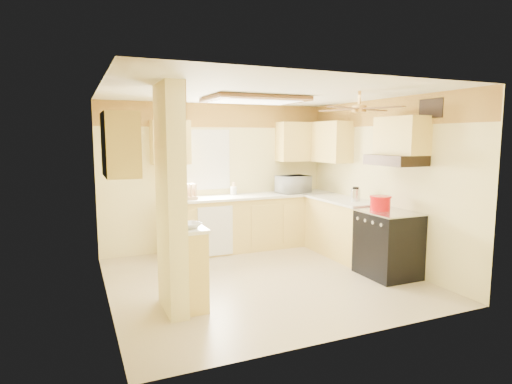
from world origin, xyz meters
name	(u,v)px	position (x,y,z in m)	size (l,w,h in m)	color
floor	(262,279)	(0.00, 0.00, 0.00)	(4.00, 4.00, 0.00)	tan
ceiling	(263,93)	(0.00, 0.00, 2.50)	(4.00, 4.00, 0.00)	white
wall_back	(218,177)	(0.00, 1.90, 1.25)	(4.00, 4.00, 0.00)	#EEDE91
wall_front	(347,211)	(0.00, -1.90, 1.25)	(4.00, 4.00, 0.00)	#EEDE91
wall_left	(104,197)	(-2.00, 0.00, 1.25)	(3.80, 3.80, 0.00)	#EEDE91
wall_right	(383,182)	(2.00, 0.00, 1.25)	(3.80, 3.80, 0.00)	#EEDE91
wallpaper_border	(217,115)	(0.00, 1.88, 2.30)	(4.00, 0.02, 0.40)	gold
partition_column	(171,200)	(-1.35, -0.55, 1.25)	(0.20, 0.70, 2.50)	#EEDE91
partition_ledge	(192,269)	(-1.13, -0.55, 0.45)	(0.25, 0.55, 0.90)	#D9B856
ledge_top	(191,228)	(-1.13, -0.55, 0.92)	(0.28, 0.58, 0.04)	white
lower_cabinets_back	(251,223)	(0.50, 1.60, 0.45)	(3.00, 0.60, 0.90)	#D9B856
lower_cabinets_right	(342,228)	(1.70, 0.60, 0.45)	(0.60, 1.40, 0.90)	#D9B856
countertop_back	(251,196)	(0.50, 1.59, 0.92)	(3.04, 0.64, 0.04)	white
countertop_right	(342,200)	(1.69, 0.60, 0.92)	(0.64, 1.44, 0.04)	white
dishwasher_panel	(216,231)	(-0.25, 1.29, 0.43)	(0.58, 0.02, 0.80)	white
window	(204,160)	(-0.25, 1.89, 1.55)	(0.92, 0.02, 1.02)	white
upper_cab_back_left	(170,142)	(-0.85, 1.72, 1.85)	(0.60, 0.35, 0.70)	#D9B856
upper_cab_back_right	(301,142)	(1.55, 1.72, 1.85)	(0.90, 0.35, 0.70)	#D9B856
upper_cab_right	(328,142)	(1.82, 1.25, 1.85)	(0.35, 1.00, 0.70)	#D9B856
upper_cab_left_wall	(120,145)	(-1.82, -0.25, 1.85)	(0.35, 0.75, 0.70)	#D9B856
upper_cab_over_stove	(401,136)	(1.82, -0.55, 1.95)	(0.35, 0.76, 0.52)	#D9B856
stove	(388,244)	(1.67, -0.55, 0.46)	(0.68, 0.77, 0.92)	black
range_hood	(395,160)	(1.74, -0.55, 1.62)	(0.50, 0.76, 0.14)	black
poster_menu	(179,145)	(-1.24, -0.55, 1.85)	(0.02, 0.42, 0.57)	black
poster_nashville	(181,204)	(-1.24, -0.55, 1.20)	(0.02, 0.42, 0.57)	black
ceiling_light_panel	(255,100)	(0.10, 0.50, 2.46)	(1.35, 0.95, 0.06)	brown
ceiling_fan	(359,108)	(1.00, -0.70, 2.29)	(1.15, 1.15, 0.26)	gold
vent_grate	(431,108)	(1.98, -0.90, 2.30)	(0.02, 0.40, 0.25)	black
microwave	(293,184)	(1.31, 1.57, 1.09)	(0.56, 0.38, 0.31)	white
bowl	(190,225)	(-1.16, -0.64, 0.97)	(0.24, 0.24, 0.06)	white
dutch_oven	(380,203)	(1.63, -0.41, 1.02)	(0.30, 0.30, 0.20)	red
kettle	(356,194)	(1.73, 0.30, 1.04)	(0.15, 0.15, 0.22)	silver
dish_rack	(182,194)	(-0.71, 1.58, 1.03)	(0.43, 0.32, 0.25)	tan
utensil_crock	(234,191)	(0.23, 1.74, 1.01)	(0.11, 0.11, 0.22)	white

